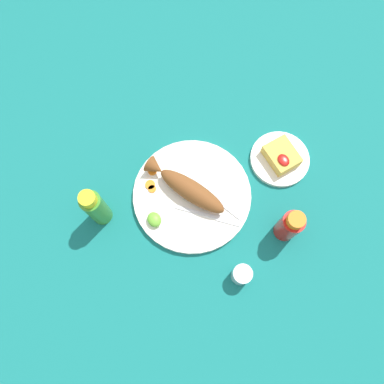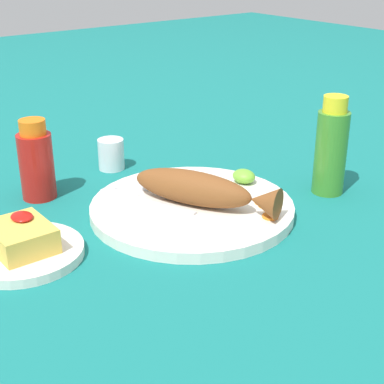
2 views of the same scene
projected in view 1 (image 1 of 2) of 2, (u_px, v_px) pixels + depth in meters
ground_plane at (192, 196)px, 1.06m from camera, size 4.00×4.00×0.00m
main_plate at (192, 195)px, 1.05m from camera, size 0.33×0.33×0.02m
fried_fish at (186, 188)px, 1.02m from camera, size 0.25×0.16×0.06m
fork_near at (222, 202)px, 1.04m from camera, size 0.18×0.08×0.00m
fork_far at (213, 216)px, 1.02m from camera, size 0.14×0.14×0.00m
carrot_slice_near at (152, 171)px, 1.06m from camera, size 0.03×0.03×0.00m
carrot_slice_mid at (150, 185)px, 1.05m from camera, size 0.03×0.03×0.00m
carrot_slice_far at (152, 189)px, 1.05m from camera, size 0.02×0.02×0.00m
lime_wedge_main at (154, 220)px, 1.01m from camera, size 0.04×0.04×0.02m
hot_sauce_bottle_red at (290, 226)px, 0.97m from camera, size 0.06×0.06×0.14m
hot_sauce_bottle_green at (96, 208)px, 0.97m from camera, size 0.06×0.06×0.17m
salt_cup at (242, 274)px, 0.97m from camera, size 0.05×0.05×0.06m
side_plate_fries at (280, 159)px, 1.09m from camera, size 0.17×0.17×0.01m
fries_pile at (282, 156)px, 1.06m from camera, size 0.09×0.08×0.04m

